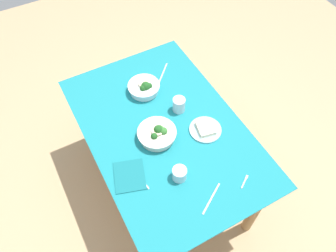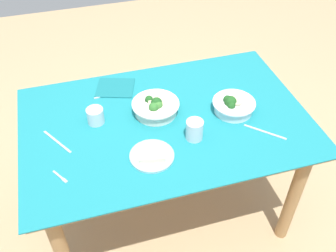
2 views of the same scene
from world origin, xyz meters
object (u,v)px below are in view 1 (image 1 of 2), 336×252
Objects in this scene: bread_side_plate at (205,129)px; table_knife_left at (163,73)px; water_glass_side at (179,105)px; table_knife_right at (211,198)px; broccoli_bowl_far at (144,88)px; broccoli_bowl_near at (157,134)px; napkin_folded_upper at (129,176)px; fork_by_far_bowl at (143,181)px; fork_by_near_bowl at (245,181)px; water_glass_center at (179,174)px.

bread_side_plate is 0.96× the size of table_knife_left.
table_knife_right is at bearing -13.54° from water_glass_side.
broccoli_bowl_far is 1.07× the size of bread_side_plate.
broccoli_bowl_near is at bearing -108.20° from bread_side_plate.
water_glass_side is at bearing 120.65° from napkin_folded_upper.
fork_by_far_bowl is 0.53× the size of napkin_folded_upper.
broccoli_bowl_near reaches higher than fork_by_far_bowl.
broccoli_bowl_far reaches higher than napkin_folded_upper.
table_knife_left is at bearing 169.63° from water_glass_side.
napkin_folded_upper is (0.63, -0.55, 0.00)m from table_knife_left.
broccoli_bowl_far is at bearing 146.34° from napkin_folded_upper.
fork_by_near_bowl is at bearing 58.65° from napkin_folded_upper.
bread_side_plate is at bearing 71.80° from broccoli_bowl_near.
fork_by_far_bowl is at bearing -171.01° from table_knife_left.
fork_by_near_bowl and table_knife_right have the same top height.
bread_side_plate reaches higher than table_knife_left.
fork_by_far_bowl is at bearing -26.77° from broccoli_bowl_far.
bread_side_plate is at bearing 16.09° from water_glass_side.
napkin_folded_upper is at bearing -176.67° from table_knife_left.
fork_by_near_bowl is (0.63, 0.07, -0.05)m from water_glass_side.
fork_by_far_bowl is (0.61, -0.31, -0.03)m from broccoli_bowl_far.
table_knife_left is (-0.09, 0.19, -0.03)m from broccoli_bowl_far.
broccoli_bowl_far is 0.28m from water_glass_side.
table_knife_right is at bearing 146.85° from fork_by_near_bowl.
broccoli_bowl_far is 1.03× the size of table_knife_left.
table_knife_left is at bearing 46.13° from table_knife_right.
broccoli_bowl_far and water_glass_side have the same top height.
fork_by_near_bowl is at bearing -126.60° from fork_by_far_bowl.
napkin_folded_upper is at bearing -83.28° from bread_side_plate.
table_knife_left is at bearing 138.87° from napkin_folded_upper.
water_glass_center is 0.78× the size of fork_by_far_bowl.
water_glass_center is 0.42× the size of napkin_folded_upper.
water_glass_center is (0.21, -0.31, 0.03)m from bread_side_plate.
water_glass_side is (-0.13, 0.23, 0.01)m from broccoli_bowl_near.
water_glass_side is 0.57m from fork_by_far_bowl.
bread_side_plate is 0.46m from table_knife_right.
bread_side_plate is 1.01× the size of napkin_folded_upper.
broccoli_bowl_near is 1.18× the size of bread_side_plate.
fork_by_far_bowl is 0.52× the size of table_knife_right.
table_knife_left is (-0.77, 0.30, -0.04)m from water_glass_center.
bread_side_plate is 2.43× the size of water_glass_center.
fork_by_near_bowl is at bearing 57.43° from water_glass_center.
broccoli_bowl_near is (0.38, -0.10, 0.00)m from broccoli_bowl_far.
broccoli_bowl_near reaches higher than water_glass_side.
broccoli_bowl_far is 1.05× the size of table_knife_right.
table_knife_right is at bearing -142.03° from fork_by_far_bowl.
table_knife_left is at bearing 58.01° from fork_by_near_bowl.
water_glass_center is at bearing 114.85° from fork_by_near_bowl.
water_glass_side is at bearing -163.91° from bread_side_plate.
napkin_folded_upper is (0.54, -0.36, -0.03)m from broccoli_bowl_far.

